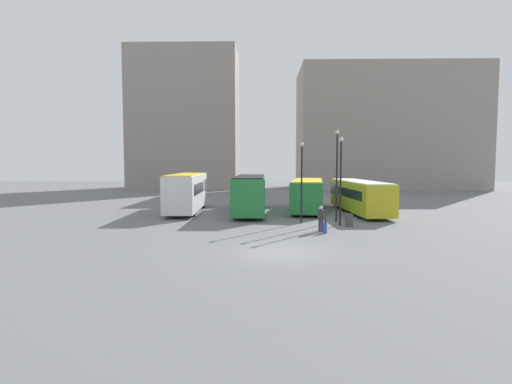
% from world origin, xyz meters
% --- Properties ---
extents(ground_plane, '(160.00, 160.00, 0.00)m').
position_xyz_m(ground_plane, '(0.00, 0.00, 0.00)').
color(ground_plane, slate).
extents(building_block_left, '(18.07, 10.18, 23.55)m').
position_xyz_m(building_block_left, '(-14.39, 50.43, 11.78)').
color(building_block_left, gray).
rests_on(building_block_left, ground_plane).
extents(building_block_right, '(29.75, 13.76, 20.26)m').
position_xyz_m(building_block_right, '(20.23, 50.43, 10.13)').
color(building_block_right, gray).
rests_on(building_block_right, ground_plane).
extents(bus_0, '(2.80, 10.33, 3.36)m').
position_xyz_m(bus_0, '(-7.54, 16.06, 1.82)').
color(bus_0, silver).
rests_on(bus_0, ground_plane).
extents(bus_1, '(2.61, 11.14, 3.21)m').
position_xyz_m(bus_1, '(-1.93, 15.43, 1.75)').
color(bus_1, '#237A38').
rests_on(bus_1, ground_plane).
extents(bus_2, '(3.95, 10.07, 2.82)m').
position_xyz_m(bus_2, '(3.22, 16.85, 1.54)').
color(bus_2, '#237A38').
rests_on(bus_2, ground_plane).
extents(bus_3, '(3.07, 11.63, 2.78)m').
position_xyz_m(bus_3, '(7.53, 15.74, 1.52)').
color(bus_3, gold).
rests_on(bus_3, ground_plane).
extents(traveler, '(0.46, 0.46, 1.62)m').
position_xyz_m(traveler, '(2.85, 5.93, 0.96)').
color(traveler, '#382D4C').
rests_on(traveler, ground_plane).
extents(suitcase, '(0.25, 0.41, 0.89)m').
position_xyz_m(suitcase, '(3.04, 5.45, 0.31)').
color(suitcase, '#334CB2').
rests_on(suitcase, ground_plane).
extents(lamp_post_0, '(0.28, 0.28, 6.04)m').
position_xyz_m(lamp_post_0, '(4.53, 8.48, 3.53)').
color(lamp_post_0, black).
rests_on(lamp_post_0, ground_plane).
extents(lamp_post_1, '(0.28, 0.28, 6.66)m').
position_xyz_m(lamp_post_1, '(4.57, 10.17, 3.85)').
color(lamp_post_1, black).
rests_on(lamp_post_1, ground_plane).
extents(lamp_post_2, '(0.28, 0.28, 5.76)m').
position_xyz_m(lamp_post_2, '(1.95, 9.46, 3.38)').
color(lamp_post_2, black).
rests_on(lamp_post_2, ground_plane).
extents(trash_bin, '(0.52, 0.52, 0.85)m').
position_xyz_m(trash_bin, '(5.07, 8.10, 0.42)').
color(trash_bin, '#47474C').
rests_on(trash_bin, ground_plane).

